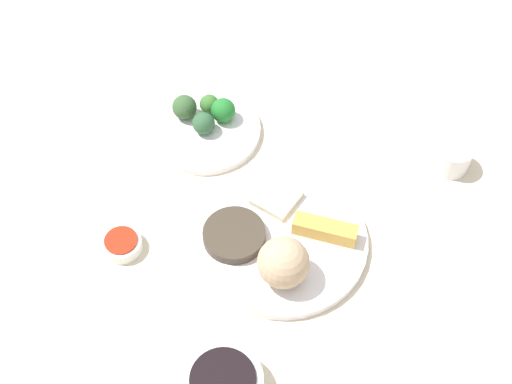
% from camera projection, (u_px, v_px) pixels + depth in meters
% --- Properties ---
extents(tabletop, '(2.20, 2.20, 0.02)m').
position_uv_depth(tabletop, '(283.00, 242.00, 1.15)').
color(tabletop, beige).
rests_on(tabletop, ground).
extents(main_plate, '(0.29, 0.29, 0.02)m').
position_uv_depth(main_plate, '(279.00, 239.00, 1.14)').
color(main_plate, white).
rests_on(main_plate, tabletop).
extents(rice_scoop, '(0.08, 0.08, 0.08)m').
position_uv_depth(rice_scoop, '(283.00, 263.00, 1.05)').
color(rice_scoop, tan).
rests_on(rice_scoop, main_plate).
extents(spring_roll, '(0.06, 0.11, 0.03)m').
position_uv_depth(spring_roll, '(325.00, 230.00, 1.12)').
color(spring_roll, gold).
rests_on(spring_roll, main_plate).
extents(crab_rangoon_wonton, '(0.07, 0.07, 0.01)m').
position_uv_depth(crab_rangoon_wonton, '(276.00, 198.00, 1.17)').
color(crab_rangoon_wonton, beige).
rests_on(crab_rangoon_wonton, main_plate).
extents(stir_fry_heap, '(0.10, 0.10, 0.02)m').
position_uv_depth(stir_fry_heap, '(234.00, 235.00, 1.12)').
color(stir_fry_heap, '#3D3327').
rests_on(stir_fry_heap, main_plate).
extents(broccoli_plate, '(0.21, 0.21, 0.01)m').
position_uv_depth(broccoli_plate, '(205.00, 130.00, 1.28)').
color(broccoli_plate, white).
rests_on(broccoli_plate, tabletop).
extents(broccoli_floret_0, '(0.04, 0.04, 0.04)m').
position_uv_depth(broccoli_floret_0, '(204.00, 123.00, 1.25)').
color(broccoli_floret_0, '#2F5A37').
rests_on(broccoli_floret_0, broccoli_plate).
extents(broccoli_floret_1, '(0.05, 0.05, 0.05)m').
position_uv_depth(broccoli_floret_1, '(223.00, 110.00, 1.27)').
color(broccoli_floret_1, '#22752C').
rests_on(broccoli_floret_1, broccoli_plate).
extents(broccoli_floret_2, '(0.05, 0.05, 0.05)m').
position_uv_depth(broccoli_floret_2, '(184.00, 107.00, 1.27)').
color(broccoli_floret_2, '#365A31').
rests_on(broccoli_floret_2, broccoli_plate).
extents(broccoli_floret_3, '(0.04, 0.04, 0.04)m').
position_uv_depth(broccoli_floret_3, '(209.00, 104.00, 1.28)').
color(broccoli_floret_3, '#396E2D').
rests_on(broccoli_floret_3, broccoli_plate).
extents(soy_sauce_bowl_liquid, '(0.09, 0.09, 0.00)m').
position_uv_depth(soy_sauce_bowl_liquid, '(223.00, 379.00, 0.96)').
color(soy_sauce_bowl_liquid, black).
rests_on(soy_sauce_bowl_liquid, soy_sauce_bowl).
extents(sauce_ramekin_sweet_and_sour, '(0.07, 0.07, 0.02)m').
position_uv_depth(sauce_ramekin_sweet_and_sour, '(122.00, 244.00, 1.13)').
color(sauce_ramekin_sweet_and_sour, white).
rests_on(sauce_ramekin_sweet_and_sour, tabletop).
extents(sauce_ramekin_sweet_and_sour_liquid, '(0.05, 0.05, 0.00)m').
position_uv_depth(sauce_ramekin_sweet_and_sour_liquid, '(121.00, 240.00, 1.12)').
color(sauce_ramekin_sweet_and_sour_liquid, red).
rests_on(sauce_ramekin_sweet_and_sour_liquid, sauce_ramekin_sweet_and_sour).
extents(teacup, '(0.06, 0.06, 0.05)m').
position_uv_depth(teacup, '(453.00, 158.00, 1.22)').
color(teacup, silver).
rests_on(teacup, tabletop).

